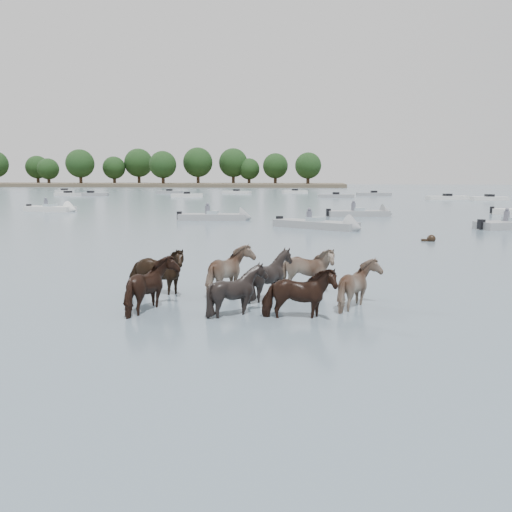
# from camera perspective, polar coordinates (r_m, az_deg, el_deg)

# --- Properties ---
(ground) EXTENTS (400.00, 400.00, 0.00)m
(ground) POSITION_cam_1_polar(r_m,az_deg,el_deg) (12.65, -3.79, -6.44)
(ground) COLOR #4B5C6C
(ground) RESTS_ON ground
(shoreline) EXTENTS (160.00, 30.00, 1.00)m
(shoreline) POSITION_cam_1_polar(r_m,az_deg,el_deg) (177.41, -17.23, 7.56)
(shoreline) COLOR #4C4233
(shoreline) RESTS_ON ground
(pony_herd) EXTENTS (7.23, 4.32, 1.58)m
(pony_herd) POSITION_cam_1_polar(r_m,az_deg,el_deg) (13.67, -1.06, -2.92)
(pony_herd) COLOR black
(pony_herd) RESTS_ON ground
(swimming_pony) EXTENTS (0.72, 0.44, 0.44)m
(swimming_pony) POSITION_cam_1_polar(r_m,az_deg,el_deg) (28.03, 18.76, 1.77)
(swimming_pony) COLOR black
(swimming_pony) RESTS_ON ground
(motorboat_a) EXTENTS (5.80, 2.06, 1.92)m
(motorboat_a) POSITION_cam_1_polar(r_m,az_deg,el_deg) (39.37, -3.70, 4.32)
(motorboat_a) COLOR gray
(motorboat_a) RESTS_ON ground
(motorboat_b) EXTENTS (6.06, 4.52, 1.92)m
(motorboat_b) POSITION_cam_1_polar(r_m,az_deg,el_deg) (32.97, 7.79, 3.38)
(motorboat_b) COLOR gray
(motorboat_b) RESTS_ON ground
(motorboat_c) EXTENTS (5.75, 2.70, 1.92)m
(motorboat_c) POSITION_cam_1_polar(r_m,az_deg,el_deg) (44.08, 12.22, 4.63)
(motorboat_c) COLOR gray
(motorboat_c) RESTS_ON ground
(motorboat_f) EXTENTS (5.50, 2.40, 1.92)m
(motorboat_f) POSITION_cam_1_polar(r_m,az_deg,el_deg) (52.43, -21.20, 4.88)
(motorboat_f) COLOR silver
(motorboat_f) RESTS_ON ground
(distant_flotilla) EXTENTS (104.35, 29.71, 0.93)m
(distant_flotilla) POSITION_cam_1_polar(r_m,az_deg,el_deg) (85.29, 6.81, 6.74)
(distant_flotilla) COLOR silver
(distant_flotilla) RESTS_ON ground
(treeline) EXTENTS (149.56, 23.99, 12.49)m
(treeline) POSITION_cam_1_polar(r_m,az_deg,el_deg) (178.09, -16.77, 9.64)
(treeline) COLOR #382619
(treeline) RESTS_ON ground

